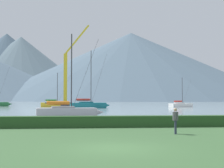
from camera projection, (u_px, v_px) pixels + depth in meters
name	position (u px, v px, depth m)	size (l,w,h in m)	color
ground_plane	(114.00, 148.00, 15.13)	(1000.00, 1000.00, 0.00)	#385B33
harbor_water	(84.00, 103.00, 151.43)	(320.00, 246.00, 0.00)	#8C9EA3
hedge_line	(100.00, 122.00, 26.10)	(80.00, 1.20, 0.88)	#284C23
sailboat_slip_1	(181.00, 105.00, 84.93)	(7.06, 4.10, 7.52)	white
sailboat_slip_4	(55.00, 104.00, 87.55)	(8.43, 3.08, 8.88)	gold
sailboat_slip_5	(67.00, 112.00, 39.87)	(8.24, 3.42, 9.99)	#9E9EA3
sailboat_slip_7	(89.00, 105.00, 76.08)	(9.36, 4.19, 13.17)	#19707A
person_standing_walker	(175.00, 119.00, 21.18)	(0.36, 0.56, 1.65)	#2D3347
dock_crane	(66.00, 82.00, 78.64)	(6.57, 2.00, 19.69)	#333338
distant_hill_west_ridge	(6.00, 67.00, 399.76)	(200.95, 200.95, 79.53)	#425666
distant_hill_central_peak	(131.00, 67.00, 345.87)	(293.09, 293.09, 69.83)	#4C6070
distant_hill_east_ridge	(21.00, 68.00, 390.95)	(190.31, 190.31, 74.22)	slate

